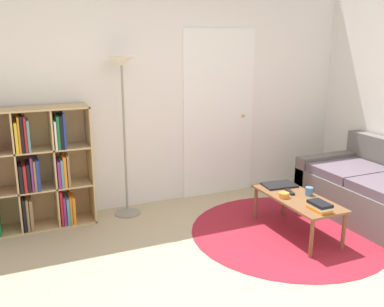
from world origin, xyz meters
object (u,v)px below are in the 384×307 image
object	(u,v)px
floor_lamp	(122,88)
couch	(378,193)
laptop	(279,185)
cup	(309,191)
bowl	(284,195)
bookshelf	(29,171)
coffee_table	(297,201)

from	to	relation	value
floor_lamp	couch	distance (m)	3.01
laptop	floor_lamp	bearing A→B (deg)	150.08
cup	bowl	bearing A→B (deg)	170.03
floor_lamp	cup	world-z (taller)	floor_lamp
laptop	bowl	size ratio (longest dim) A/B	3.48
bookshelf	cup	distance (m)	2.83
couch	coffee_table	size ratio (longest dim) A/B	1.55
floor_lamp	bowl	distance (m)	1.99
couch	floor_lamp	bearing A→B (deg)	154.89
coffee_table	laptop	world-z (taller)	laptop
coffee_table	cup	xyz separation A→B (m)	(0.14, -0.01, 0.08)
bookshelf	laptop	world-z (taller)	bookshelf
couch	cup	world-z (taller)	couch
floor_lamp	couch	xyz separation A→B (m)	(2.52, -1.18, -1.14)
couch	cup	xyz separation A→B (m)	(-0.97, -0.01, 0.16)
floor_lamp	cup	distance (m)	2.19
floor_lamp	laptop	world-z (taller)	floor_lamp
cup	floor_lamp	bearing A→B (deg)	142.49
coffee_table	bookshelf	bearing A→B (deg)	152.95
couch	coffee_table	distance (m)	1.10
bookshelf	cup	world-z (taller)	bookshelf
couch	bowl	distance (m)	1.25
bookshelf	coffee_table	xyz separation A→B (m)	(2.41, -1.23, -0.26)
bookshelf	couch	size ratio (longest dim) A/B	0.80
couch	laptop	size ratio (longest dim) A/B	4.30
laptop	couch	bearing A→B (deg)	-17.95
floor_lamp	coffee_table	distance (m)	2.14
bookshelf	coffee_table	size ratio (longest dim) A/B	1.24
bookshelf	cup	bearing A→B (deg)	-25.92
laptop	cup	xyz separation A→B (m)	(0.11, -0.36, 0.03)
coffee_table	bowl	size ratio (longest dim) A/B	9.66
bookshelf	floor_lamp	size ratio (longest dim) A/B	0.72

